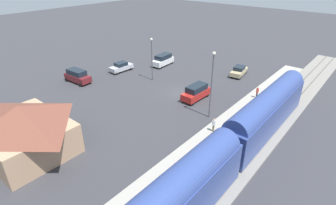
{
  "coord_description": "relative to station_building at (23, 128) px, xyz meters",
  "views": [
    {
      "loc": [
        -22.49,
        30.4,
        17.94
      ],
      "look_at": [
        -1.61,
        5.15,
        1.0
      ],
      "focal_mm": 28.59,
      "sensor_mm": 36.0,
      "label": 1
    }
  ],
  "objects": [
    {
      "name": "suv_white",
      "position": [
        6.73,
        -30.22,
        -1.69
      ],
      "size": [
        2.25,
        5.01,
        2.22
      ],
      "color": "white",
      "rests_on": "ground"
    },
    {
      "name": "light_pole_near_platform",
      "position": [
        -11.2,
        -18.58,
        2.64
      ],
      "size": [
        0.44,
        0.44,
        8.87
      ],
      "color": "#515156",
      "rests_on": "ground"
    },
    {
      "name": "pedestrian_on_platform",
      "position": [
        -13.62,
        -15.58,
        -1.56
      ],
      "size": [
        0.36,
        0.36,
        1.71
      ],
      "color": "brown",
      "rests_on": "platform"
    },
    {
      "name": "platform",
      "position": [
        -14.0,
        -22.0,
        -2.69
      ],
      "size": [
        3.2,
        46.0,
        0.3
      ],
      "color": "#A8A399",
      "rests_on": "ground"
    },
    {
      "name": "suv_red",
      "position": [
        -6.84,
        -21.88,
        -1.69
      ],
      "size": [
        2.11,
        4.96,
        2.22
      ],
      "color": "red",
      "rests_on": "ground"
    },
    {
      "name": "light_pole_lot_center",
      "position": [
        3.21,
        -23.25,
        1.81
      ],
      "size": [
        0.44,
        0.44,
        7.33
      ],
      "color": "#515156",
      "rests_on": "ground"
    },
    {
      "name": "sedan_silver",
      "position": [
        10.64,
        -22.69,
        -1.96
      ],
      "size": [
        2.07,
        4.59,
        1.74
      ],
      "color": "silver",
      "rests_on": "ground"
    },
    {
      "name": "pedestrian_waiting_far",
      "position": [
        -13.88,
        -27.52,
        -1.56
      ],
      "size": [
        0.36,
        0.36,
        1.71
      ],
      "color": "#333338",
      "rests_on": "platform"
    },
    {
      "name": "railway_track",
      "position": [
        -18.0,
        -22.0,
        -2.74
      ],
      "size": [
        4.8,
        70.0,
        0.3
      ],
      "color": "gray",
      "rests_on": "ground"
    },
    {
      "name": "sedan_tan",
      "position": [
        -7.41,
        -34.76,
        -1.96
      ],
      "size": [
        2.42,
        4.7,
        1.74
      ],
      "color": "#C6B284",
      "rests_on": "ground"
    },
    {
      "name": "ground_plane",
      "position": [
        -4.0,
        -22.0,
        -2.84
      ],
      "size": [
        200.0,
        200.0,
        0.0
      ],
      "primitive_type": "plane",
      "color": "#38383D"
    },
    {
      "name": "suv_maroon",
      "position": [
        12.35,
        -14.41,
        -1.69
      ],
      "size": [
        5.01,
        2.62,
        2.22
      ],
      "color": "maroon",
      "rests_on": "ground"
    },
    {
      "name": "station_building",
      "position": [
        0.0,
        0.0,
        0.0
      ],
      "size": [
        10.35,
        8.42,
        5.44
      ],
      "color": "tan",
      "rests_on": "ground"
    }
  ]
}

